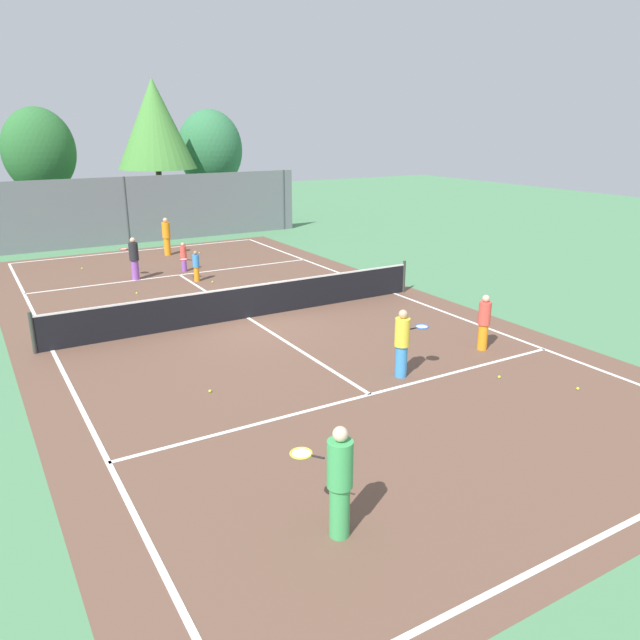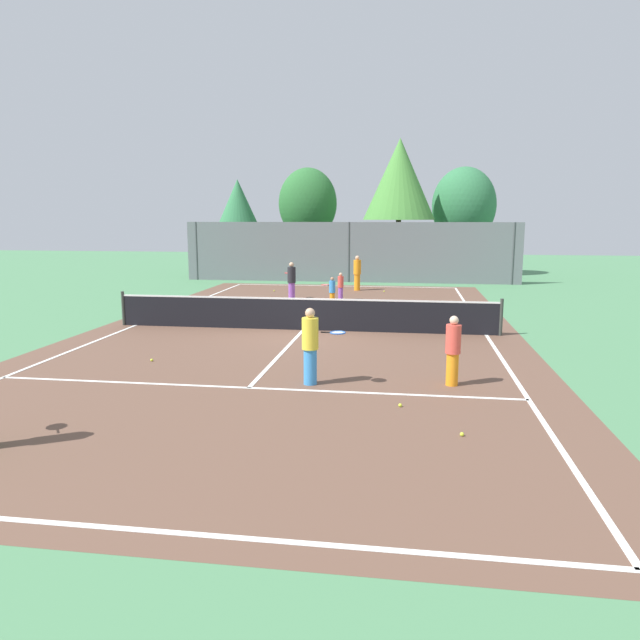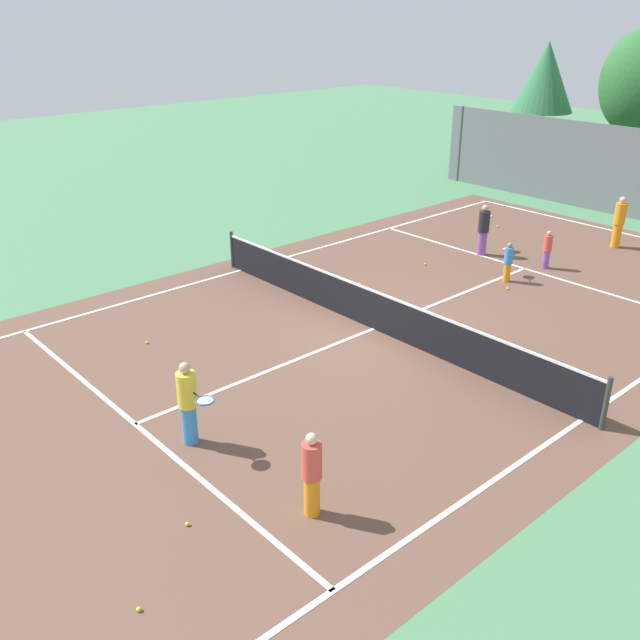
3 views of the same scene
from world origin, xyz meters
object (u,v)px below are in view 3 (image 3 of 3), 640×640
Objects in this scene: player_3 at (619,222)px; tennis_ball_5 at (425,264)px; player_2 at (312,474)px; tennis_ball_6 at (139,609)px; tennis_ball_1 at (498,226)px; player_4 at (188,402)px; player_1 at (508,261)px; ball_crate at (356,291)px; tennis_ball_4 at (147,342)px; player_0 at (547,249)px; player_5 at (483,229)px; tennis_ball_3 at (507,289)px; tennis_ball_0 at (187,524)px.

tennis_ball_5 is (-2.94, -5.93, -0.82)m from player_3.
tennis_ball_6 is (-0.04, -2.95, -0.72)m from player_2.
tennis_ball_1 is (-7.17, 14.93, -0.72)m from player_2.
player_3 is 16.28m from player_4.
player_1 is 0.79× the size of player_2.
ball_crate is (-1.97, -4.05, -0.42)m from player_1.
player_3 is 4.04m from tennis_ball_1.
player_2 is 7.16m from tennis_ball_4.
tennis_ball_1 and tennis_ball_4 have the same top height.
tennis_ball_1 is (-3.43, 2.46, -0.56)m from player_0.
player_0 is 17.50× the size of tennis_ball_5.
ball_crate is at bearing -115.96° from player_1.
player_5 is 3.09m from tennis_ball_3.
player_3 is at bearing 101.85° from player_2.
player_4 reaches higher than player_2.
player_5 is 2.29m from tennis_ball_5.
player_0 is at bearing 44.35° from tennis_ball_5.
player_4 is at bearing -84.90° from player_1.
player_4 reaches higher than tennis_ball_5.
tennis_ball_5 is (-3.38, 10.35, -0.80)m from player_4.
player_1 is 14.20m from tennis_ball_6.
tennis_ball_0 is 12.73m from tennis_ball_5.
ball_crate is (-2.52, -9.26, -0.67)m from player_3.
player_0 reaches higher than tennis_ball_3.
player_1 reaches higher than tennis_ball_0.
tennis_ball_5 is (0.89, -4.94, 0.00)m from tennis_ball_1.
tennis_ball_4 is (-4.14, 1.40, -0.80)m from player_4.
player_4 is at bearing -86.97° from tennis_ball_3.
player_3 is 6.67m from tennis_ball_5.
player_5 is 24.28× the size of tennis_ball_4.
tennis_ball_1 is at bearing 116.17° from player_5.
tennis_ball_6 is at bearing -69.14° from player_5.
player_4 is at bearing -77.04° from player_5.
tennis_ball_5 is at bearing 85.13° from tennis_ball_4.
player_2 is 2.93m from player_4.
ball_crate reaches higher than tennis_ball_3.
player_2 is 16.27m from player_3.
player_5 is 24.28× the size of tennis_ball_1.
tennis_ball_0 and tennis_ball_3 have the same top height.
player_3 is at bearing 83.97° from player_1.
player_4 reaches higher than player_1.
tennis_ball_0 is at bearing -122.90° from player_2.
tennis_ball_0 is 1.68m from tennis_ball_6.
tennis_ball_1 is at bearing 100.20° from tennis_ball_5.
player_2 is 11.83m from tennis_ball_5.
player_5 reaches higher than ball_crate.
player_4 is at bearing 137.78° from tennis_ball_6.
player_4 is at bearing -18.64° from tennis_ball_4.
player_1 reaches higher than tennis_ball_5.
player_0 reaches higher than tennis_ball_4.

